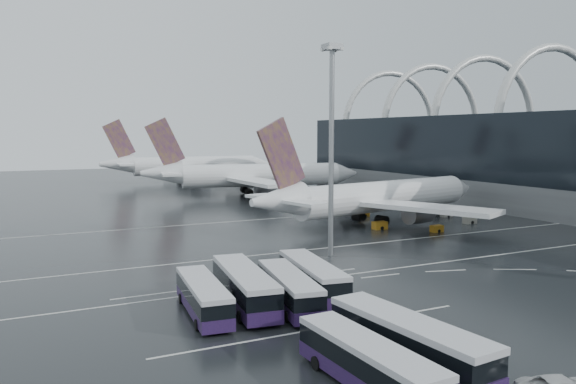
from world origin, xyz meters
name	(u,v)px	position (x,y,z in m)	size (l,w,h in m)	color
ground	(421,260)	(0.00, 0.00, 0.00)	(420.00, 420.00, 0.00)	black
lane_marking_near	(432,264)	(0.00, -2.00, 0.01)	(120.00, 0.25, 0.01)	silver
lane_marking_mid	(367,244)	(0.00, 12.00, 0.01)	(120.00, 0.25, 0.01)	silver
lane_marking_far	(283,218)	(0.00, 40.00, 0.01)	(120.00, 0.25, 0.01)	silver
bus_bay_line_south	(318,329)	(-24.00, -16.00, 0.01)	(28.00, 0.25, 0.01)	silver
bus_bay_line_north	(245,283)	(-24.00, 0.00, 0.01)	(28.00, 0.25, 0.01)	silver
airliner_main	(374,198)	(11.34, 26.53, 4.62)	(54.20, 46.79, 18.44)	white
airliner_gate_b	(250,176)	(9.50, 79.00, 4.98)	(57.16, 50.73, 19.89)	white
airliner_gate_c	(186,166)	(6.25, 126.56, 5.11)	(57.23, 52.93, 20.44)	white
bus_row_near_a	(203,296)	(-31.25, -8.16, 1.65)	(4.04, 12.45, 3.01)	#21133D
bus_row_near_b	(244,286)	(-27.07, -7.59, 1.90)	(4.99, 14.31, 3.45)	#21133D
bus_row_near_c	(289,289)	(-23.44, -9.59, 1.72)	(5.02, 12.99, 3.12)	#21133D
bus_row_near_d	(312,277)	(-19.53, -6.94, 1.78)	(4.93, 13.44, 3.24)	#21133D
bus_row_far_a	(368,363)	(-26.53, -26.85, 1.69)	(3.34, 12.60, 3.08)	#21133D
bus_row_far_b	(408,341)	(-22.14, -25.29, 1.87)	(4.33, 14.04, 3.40)	#21133D
floodlight_mast	(332,124)	(-8.92, 7.38, 17.11)	(2.09, 2.09, 27.20)	gray
gse_cart_belly_a	(437,229)	(15.68, 15.07, 0.55)	(2.02, 1.19, 1.10)	#AF7317
gse_cart_belly_b	(446,214)	(28.79, 27.32, 0.60)	(2.19, 1.30, 1.20)	slate
gse_cart_belly_c	(380,225)	(8.90, 21.34, 0.65)	(2.39, 1.41, 1.30)	#AF7317
gse_cart_belly_d	(470,220)	(26.78, 19.17, 0.63)	(2.31, 1.36, 1.26)	slate
gse_cart_belly_e	(364,214)	(14.71, 34.54, 0.51)	(1.88, 1.11, 1.03)	#AF7317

